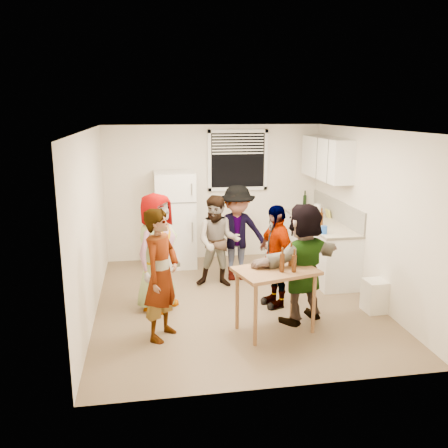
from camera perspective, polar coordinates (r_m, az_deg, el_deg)
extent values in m
cube|color=white|center=(8.52, -5.89, 0.56)|extent=(0.70, 0.70, 1.70)
cube|color=white|center=(8.44, 11.37, -2.72)|extent=(0.60, 2.20, 0.86)
cube|color=beige|center=(8.33, 11.52, 0.25)|extent=(0.64, 2.22, 0.04)
cube|color=beige|center=(8.39, 13.40, 1.65)|extent=(0.03, 2.20, 0.36)
cube|color=white|center=(8.38, 12.22, 7.73)|extent=(0.34, 1.60, 0.70)
cylinder|color=white|center=(8.42, 11.11, 0.56)|extent=(0.12, 0.12, 0.27)
cylinder|color=black|center=(9.25, 9.65, 1.79)|extent=(0.07, 0.07, 0.27)
cylinder|color=#47230C|center=(8.02, 11.60, -0.12)|extent=(0.06, 0.06, 0.21)
cylinder|color=blue|center=(7.46, 11.94, -1.16)|extent=(0.09, 0.09, 0.12)
cube|color=#F1E656|center=(8.59, 12.40, 1.24)|extent=(0.02, 0.17, 0.14)
cube|color=white|center=(7.02, 17.78, -8.06)|extent=(0.32, 0.32, 0.45)
cylinder|color=#47230C|center=(5.89, 8.40, -5.73)|extent=(0.06, 0.06, 0.22)
cylinder|color=maroon|center=(6.10, 5.46, -4.97)|extent=(0.08, 0.08, 0.11)
imported|color=gray|center=(6.98, -7.85, -9.87)|extent=(1.82, 1.65, 0.53)
imported|color=#141933|center=(6.14, -7.32, -13.27)|extent=(1.71, 1.36, 0.39)
imported|color=brown|center=(7.71, -0.70, -7.39)|extent=(1.02, 1.59, 0.56)
imported|color=#39393D|center=(8.01, 1.54, -6.57)|extent=(1.06, 1.60, 0.59)
imported|color=black|center=(7.03, 6.08, -9.64)|extent=(1.65, 1.20, 0.36)
imported|color=#DE8540|center=(6.61, 9.24, -11.28)|extent=(2.04, 2.09, 0.47)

